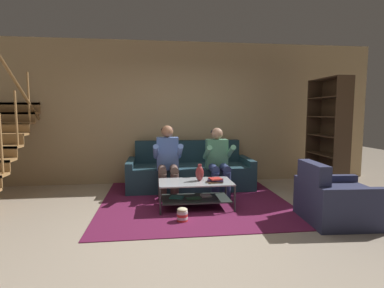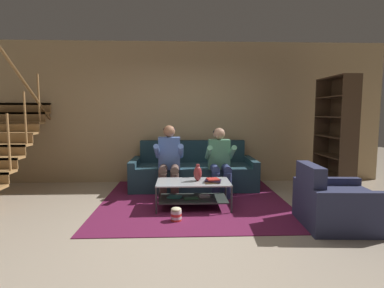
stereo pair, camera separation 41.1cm
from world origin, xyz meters
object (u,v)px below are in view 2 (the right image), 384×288
Objects in this scene: person_seated_right at (220,159)px; book_stack at (213,181)px; couch at (193,172)px; popcorn_tub at (176,214)px; vase at (198,173)px; armchair at (336,205)px; bookshelf at (336,150)px; person_seated_left at (169,158)px; coffee_table at (193,190)px.

person_seated_right reaches higher than book_stack.
couch is 0.80m from person_seated_right.
popcorn_tub is at bearing -99.50° from couch.
armchair is at bearing -26.32° from vase.
bookshelf is at bearing 14.48° from vase.
coffee_table is at bearing -61.34° from person_seated_left.
armchair is (-0.76, -1.50, -0.52)m from bookshelf.
popcorn_tub is (-0.25, -0.57, -0.18)m from coffee_table.
person_seated_left is 0.89m from person_seated_right.
vase is (-0.43, -0.67, -0.12)m from person_seated_right.
coffee_table is at bearing -92.56° from couch.
bookshelf is (2.51, -0.58, 0.50)m from couch.
coffee_table is (-0.06, -1.27, -0.02)m from couch.
book_stack is (0.22, -0.13, -0.09)m from vase.
person_seated_left is at bearing 124.59° from vase.
vase is 1.35× the size of popcorn_tub.
couch is 1.87m from popcorn_tub.
armchair reaches higher than coffee_table.
armchair is (1.75, -2.08, -0.02)m from couch.
book_stack is (0.29, -0.09, 0.17)m from coffee_table.
person_seated_right is at bearing -51.43° from couch.
popcorn_tub is at bearing -138.69° from book_stack.
bookshelf is at bearing 63.18° from armchair.
popcorn_tub is (-0.31, -1.84, -0.20)m from couch.
book_stack is 0.80m from popcorn_tub.
coffee_table is at bearing -165.10° from bookshelf.
person_seated_right is 2.04m from armchair.
couch is at bearing 80.50° from popcorn_tub.
person_seated_right is 0.85m from book_stack.
person_seated_left reaches higher than popcorn_tub.
coffee_table is at bearing -125.36° from person_seated_right.
vase is 0.27m from book_stack.
person_seated_left is at bearing 179.73° from person_seated_right.
vase is (0.07, 0.04, 0.26)m from coffee_table.
book_stack is at bearing -161.16° from bookshelf.
bookshelf is (2.57, 0.68, 0.52)m from coffee_table.
person_seated_right is 0.95m from coffee_table.
person_seated_right reaches higher than couch.
person_seated_left reaches higher than couch.
couch reaches higher than vase.
coffee_table is at bearing -152.08° from vase.
person_seated_right is at bearing 179.34° from bookshelf.
person_seated_left reaches higher than vase.
bookshelf is 1.76m from armchair.
armchair is at bearing -24.34° from coffee_table.
person_seated_right is at bearing 130.58° from armchair.
armchair is 4.98× the size of popcorn_tub.
armchair is at bearing -49.94° from couch.
bookshelf is (2.06, -0.02, 0.14)m from person_seated_right.
couch is at bearing 166.94° from bookshelf.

